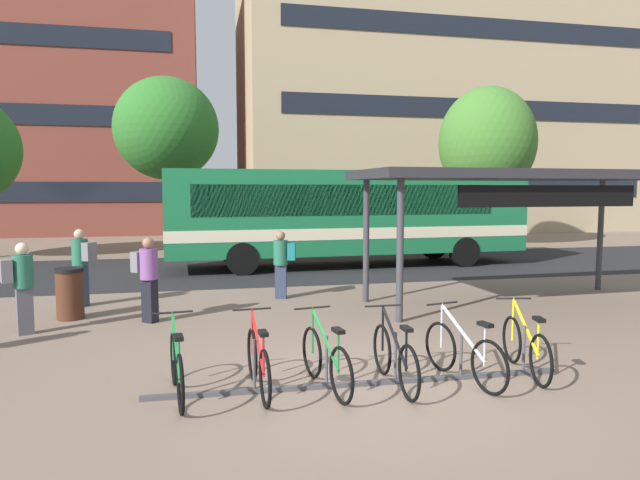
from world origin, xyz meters
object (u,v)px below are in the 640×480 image
Objects in this scene: parked_bicycle_green_2 at (326,361)px; commuter_grey_pack_4 at (148,273)px; commuter_grey_pack_1 at (81,262)px; street_tree_1 at (487,143)px; transit_shelter at (517,179)px; street_tree_0 at (167,129)px; parked_bicycle_black_3 at (395,358)px; parked_bicycle_green_0 at (177,368)px; commuter_teal_pack_0 at (282,260)px; parked_bicycle_silver_4 at (464,354)px; commuter_grey_pack_3 at (21,282)px; city_bus at (350,214)px; trash_bin at (70,293)px; parked_bicycle_red_1 at (258,363)px; parked_bicycle_yellow_5 at (525,347)px.

parked_bicycle_green_2 is 1.03× the size of commuter_grey_pack_4.
commuter_grey_pack_1 is 18.68m from street_tree_1.
street_tree_0 is at bearing 122.34° from transit_shelter.
commuter_grey_pack_4 is at bearing 178.35° from transit_shelter.
parked_bicycle_black_3 is 6.75m from transit_shelter.
commuter_teal_pack_0 is (2.19, 6.00, 0.54)m from parked_bicycle_green_0.
parked_bicycle_black_3 is at bearing -104.20° from parked_bicycle_green_2.
parked_bicycle_silver_4 is 0.24× the size of street_tree_0.
parked_bicycle_silver_4 is 1.03× the size of commuter_grey_pack_3.
parked_bicycle_silver_4 is at bearing -99.84° from parked_bicycle_green_0.
commuter_grey_pack_1 is 1.03× the size of commuter_grey_pack_4.
commuter_grey_pack_1 is at bearing -97.34° from street_tree_0.
commuter_teal_pack_0 is 0.97× the size of commuter_grey_pack_4.
commuter_grey_pack_1 is 11.04m from street_tree_0.
commuter_teal_pack_0 is 15.30m from street_tree_1.
street_tree_0 is 13.97m from street_tree_1.
city_bus is at bearing -19.62° from parked_bicycle_silver_4.
parked_bicycle_silver_4 is 7.84m from trash_bin.
transit_shelter is (5.36, 4.37, 2.43)m from parked_bicycle_green_2.
parked_bicycle_silver_4 is 0.24× the size of street_tree_1.
parked_bicycle_red_1 is at bearing 75.84° from parked_bicycle_green_2.
parked_bicycle_black_3 is at bearing 103.21° from parked_bicycle_yellow_5.
parked_bicycle_red_1 is 1.78m from parked_bicycle_black_3.
city_bus is 11.99m from parked_bicycle_red_1.
street_tree_1 reaches higher than commuter_teal_pack_0.
city_bus is 6.02m from commuter_teal_pack_0.
trash_bin is (-6.02, 5.01, 0.13)m from parked_bicycle_silver_4.
city_bus reaches higher than parked_bicycle_yellow_5.
commuter_grey_pack_3 reaches higher than commuter_teal_pack_0.
commuter_grey_pack_1 is at bearing 53.28° from commuter_grey_pack_3.
parked_bicycle_red_1 is 1.00× the size of commuter_grey_pack_1.
parked_bicycle_yellow_5 is (-0.51, -11.20, -1.39)m from city_bus.
parked_bicycle_yellow_5 is 1.02× the size of commuter_grey_pack_4.
parked_bicycle_green_2 is 1.01× the size of parked_bicycle_silver_4.
commuter_grey_pack_3 is at bearing 42.48° from parked_bicycle_red_1.
parked_bicycle_green_2 is at bearing -62.73° from commuter_grey_pack_3.
parked_bicycle_yellow_5 is 8.48m from commuter_grey_pack_3.
parked_bicycle_green_0 is 4.75m from parked_bicycle_yellow_5.
parked_bicycle_green_0 is at bearing 84.33° from commuter_teal_pack_0.
parked_bicycle_green_0 is 4.69m from commuter_grey_pack_3.
parked_bicycle_yellow_5 is 6.62m from commuter_teal_pack_0.
parked_bicycle_black_3 is 1.67× the size of trash_bin.
parked_bicycle_red_1 is 5.37m from commuter_grey_pack_3.
street_tree_1 is (8.26, 16.23, 4.32)m from parked_bicycle_yellow_5.
commuter_grey_pack_4 is (-0.71, 4.22, 0.58)m from parked_bicycle_green_0.
trash_bin reaches higher than parked_bicycle_red_1.
city_bus is 7.33× the size of commuter_grey_pack_3.
street_tree_0 reaches higher than parked_bicycle_black_3.
trash_bin is at bearing 29.20° from commuter_teal_pack_0.
parked_bicycle_silver_4 is (1.88, -0.10, 0.00)m from parked_bicycle_green_2.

